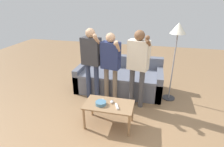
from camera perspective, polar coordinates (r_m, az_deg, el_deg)
ground_plane at (r=3.51m, az=-0.61°, el=-15.36°), size 12.00×12.00×0.00m
couch at (r=4.50m, az=2.36°, el=-1.68°), size 2.07×0.96×0.80m
coffee_table at (r=3.25m, az=-1.00°, el=-10.63°), size 0.87×0.49×0.45m
snack_bowl at (r=3.19m, az=-3.56°, el=-9.37°), size 0.19×0.19×0.06m
game_remote_nunchuk at (r=3.23m, az=-0.06°, el=-8.98°), size 0.06×0.09×0.05m
floor_lamp at (r=3.93m, az=20.08°, el=11.38°), size 0.32×0.32×1.72m
player_left at (r=3.85m, az=-6.57°, el=5.32°), size 0.47×0.39×1.61m
player_center at (r=3.71m, az=-0.45°, el=4.05°), size 0.45×0.41×1.54m
player_right at (r=3.58m, az=8.27°, el=3.96°), size 0.47×0.42×1.63m
game_remote_wand_near at (r=3.26m, az=-3.41°, el=-8.87°), size 0.06×0.16×0.03m
game_remote_wand_far at (r=3.13m, az=1.54°, el=-10.40°), size 0.10×0.17×0.03m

